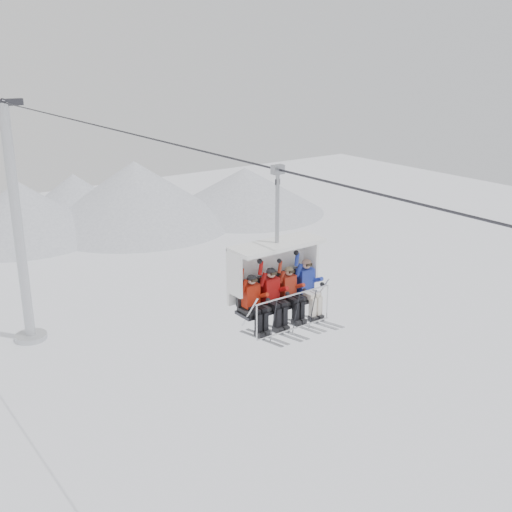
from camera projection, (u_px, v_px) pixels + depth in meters
lift_tower_right at (20, 243)px, 35.06m from camera, size 2.00×1.80×13.48m
haul_cable at (256, 164)px, 15.82m from camera, size 0.06×50.00×0.06m
chairlift_carrier at (274, 272)px, 16.06m from camera, size 2.44×1.17×3.98m
skier_far_left at (254, 302)px, 15.51m from camera, size 0.39×1.69×1.57m
skier_center_left at (273, 295)px, 15.83m from camera, size 0.42×1.69×1.66m
skier_center_right at (291, 292)px, 16.15m from camera, size 0.38×1.69×1.53m
skier_far_right at (308, 286)px, 16.47m from camera, size 0.42×1.69×1.66m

